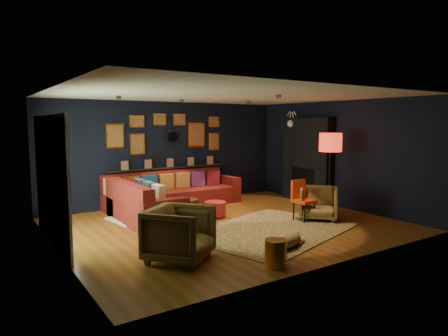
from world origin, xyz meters
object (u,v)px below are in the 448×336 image
armchair_right (319,202)px  dog (288,237)px  pouf (215,209)px  armchair_left (180,231)px  gold_stool (275,253)px  sectional (163,198)px  orange_chair (302,197)px  coffee_table (183,203)px  floor_lamp (330,146)px

armchair_right → dog: bearing=-102.2°
pouf → dog: 2.52m
armchair_left → gold_stool: 1.45m
sectional → orange_chair: 3.18m
sectional → armchair_left: size_ratio=3.79×
gold_stool → orange_chair: (2.28, 1.81, 0.31)m
coffee_table → armchair_left: armchair_left is taller
armchair_left → armchair_right: bearing=-27.8°
gold_stool → floor_lamp: (3.26, 1.94, 1.36)m
sectional → armchair_right: (2.48, -2.50, 0.07)m
coffee_table → dog: coffee_table is taller
pouf → coffee_table: bearing=146.5°
armchair_left → orange_chair: bearing=-24.3°
pouf → armchair_right: size_ratio=0.61×
pouf → floor_lamp: (2.36, -1.13, 1.37)m
armchair_left → orange_chair: (3.31, 0.83, 0.06)m
sectional → armchair_left: 3.39m
armchair_left → armchair_right: armchair_left is taller
sectional → floor_lamp: floor_lamp is taller
floor_lamp → dog: bearing=-151.2°
armchair_right → orange_chair: 0.40m
coffee_table → pouf: bearing=-33.5°
sectional → armchair_left: armchair_left is taller
orange_chair → coffee_table: bearing=136.8°
coffee_table → floor_lamp: 3.54m
pouf → gold_stool: (-0.90, -3.07, 0.01)m
coffee_table → pouf: 0.72m
armchair_left → orange_chair: 3.41m
coffee_table → dog: bearing=-81.6°
armchair_right → pouf: bearing=-171.7°
pouf → gold_stool: gold_stool is taller
pouf → floor_lamp: floor_lamp is taller
gold_stool → dog: bearing=36.8°
armchair_right → floor_lamp: (0.63, 0.28, 1.17)m
armchair_left → coffee_table: bearing=23.3°
pouf → sectional: bearing=124.6°
armchair_right → dog: armchair_right is taller
armchair_left → orange_chair: size_ratio=1.04×
coffee_table → gold_stool: (-0.31, -3.46, -0.12)m
sectional → floor_lamp: (3.11, -2.22, 1.24)m
pouf → gold_stool: bearing=-106.3°
sectional → dog: sectional is taller
floor_lamp → coffee_table: bearing=152.8°
floor_lamp → orange_chair: bearing=-172.4°
floor_lamp → dog: 3.19m
orange_chair → floor_lamp: 1.45m
gold_stool → orange_chair: 2.92m
floor_lamp → dog: floor_lamp is taller
sectional → armchair_right: size_ratio=4.37×
sectional → orange_chair: bearing=-47.8°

